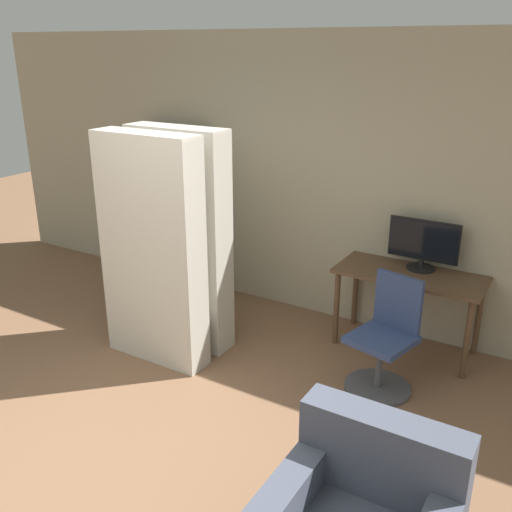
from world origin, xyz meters
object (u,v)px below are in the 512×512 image
(monitor, at_px, (423,243))
(mattress_near, at_px, (153,252))
(mattress_far, at_px, (181,239))
(office_chair, at_px, (385,345))
(bookshelf, at_px, (173,210))

(monitor, relative_size, mattress_near, 0.31)
(monitor, relative_size, mattress_far, 0.31)
(office_chair, bearing_deg, bookshelf, 162.53)
(monitor, relative_size, bookshelf, 0.35)
(office_chair, relative_size, bookshelf, 0.52)
(mattress_far, bearing_deg, mattress_near, -90.00)
(bookshelf, distance_m, mattress_near, 1.71)
(bookshelf, height_order, mattress_near, mattress_near)
(monitor, xyz_separation_m, bookshelf, (-2.78, 0.04, -0.12))
(bookshelf, xyz_separation_m, mattress_near, (0.95, -1.42, 0.13))
(office_chair, xyz_separation_m, mattress_far, (-1.83, -0.17, 0.60))
(mattress_far, bearing_deg, monitor, 28.70)
(monitor, xyz_separation_m, mattress_far, (-1.83, -1.00, 0.01))
(office_chair, height_order, bookshelf, bookshelf)
(monitor, bearing_deg, mattress_far, -151.30)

